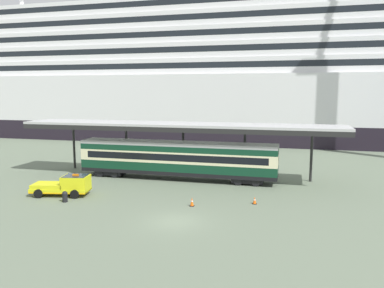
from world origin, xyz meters
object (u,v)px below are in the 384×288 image
object	(u,v)px
cruise_ship	(211,78)
train_carriage	(177,158)
service_truck	(66,185)
traffic_cone_near	(192,202)
traffic_cone_mid	(255,200)
quay_bollard	(65,196)

from	to	relation	value
cruise_ship	train_carriage	xyz separation A→B (m)	(4.74, -40.10, -9.99)
service_truck	traffic_cone_near	xyz separation A→B (m)	(12.05, -0.30, -0.62)
train_carriage	service_truck	distance (m)	12.00
cruise_ship	service_truck	distance (m)	50.42
train_carriage	traffic_cone_mid	distance (m)	11.86
traffic_cone_near	traffic_cone_mid	size ratio (longest dim) A/B	1.21
train_carriage	traffic_cone_near	xyz separation A→B (m)	(4.15, -9.23, -1.93)
train_carriage	traffic_cone_mid	bearing A→B (deg)	-38.47
traffic_cone_mid	quay_bollard	distance (m)	16.37
train_carriage	traffic_cone_mid	world-z (taller)	train_carriage
quay_bollard	traffic_cone_mid	bearing A→B (deg)	12.59
cruise_ship	quay_bollard	xyz separation A→B (m)	(-2.09, -50.94, -11.78)
service_truck	traffic_cone_near	world-z (taller)	service_truck
traffic_cone_near	quay_bollard	world-z (taller)	quay_bollard
cruise_ship	traffic_cone_mid	bearing A→B (deg)	-73.66
traffic_cone_near	traffic_cone_mid	xyz separation A→B (m)	(5.01, 1.96, -0.07)
traffic_cone_mid	cruise_ship	bearing A→B (deg)	106.34
cruise_ship	traffic_cone_near	xyz separation A→B (m)	(8.89, -49.33, -11.92)
cruise_ship	quay_bollard	size ratio (longest dim) A/B	166.77
cruise_ship	traffic_cone_mid	distance (m)	50.80
cruise_ship	traffic_cone_mid	world-z (taller)	cruise_ship
traffic_cone_near	quay_bollard	distance (m)	11.09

